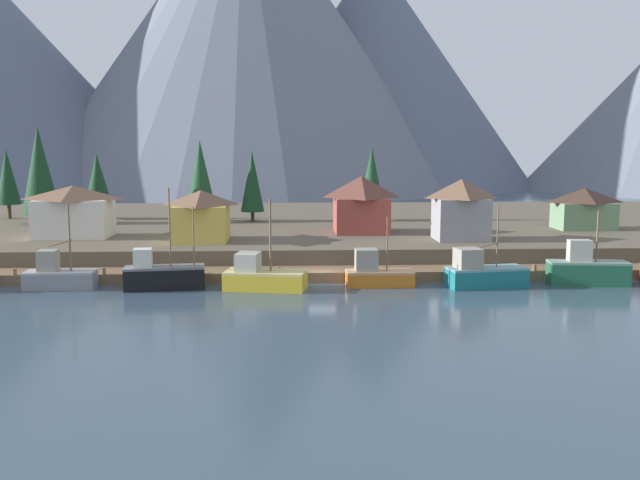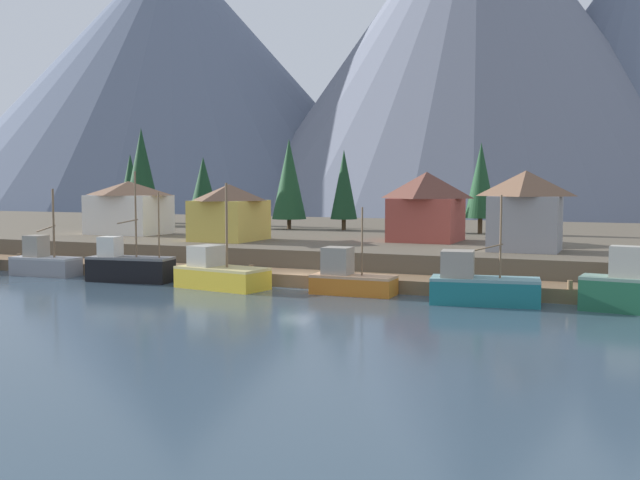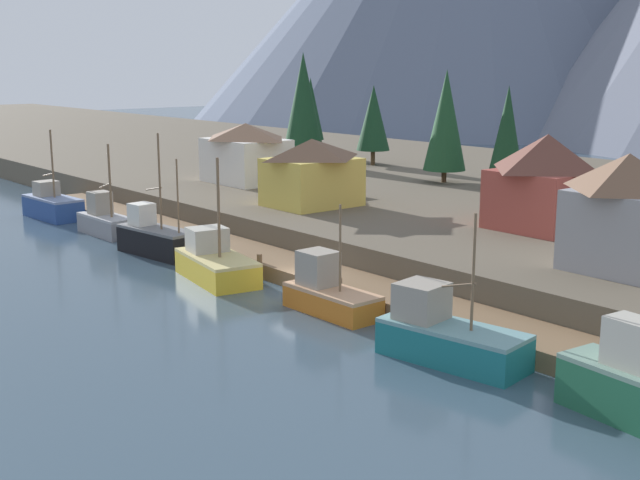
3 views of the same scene
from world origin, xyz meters
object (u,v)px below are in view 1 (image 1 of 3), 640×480
(fishing_boat_teal, at_px, (483,273))
(house_yellow, at_px, (201,215))
(house_white, at_px, (74,211))
(conifer_mid_right, at_px, (39,170))
(conifer_mid_left, at_px, (200,177))
(house_grey, at_px, (461,209))
(house_red, at_px, (361,204))
(conifer_near_right, at_px, (252,181))
(conifer_near_left, at_px, (7,177))
(fishing_boat_black, at_px, (163,275))
(conifer_back_left, at_px, (372,177))
(fishing_boat_green, at_px, (587,270))
(conifer_back_right, at_px, (98,180))
(fishing_boat_grey, at_px, (58,276))
(fishing_boat_orange, at_px, (376,273))
(house_green, at_px, (584,208))
(fishing_boat_yellow, at_px, (263,277))

(fishing_boat_teal, relative_size, house_yellow, 1.05)
(fishing_boat_teal, distance_m, house_white, 45.03)
(house_white, distance_m, conifer_mid_right, 16.48)
(conifer_mid_left, distance_m, conifer_mid_right, 20.55)
(house_grey, distance_m, house_red, 12.27)
(house_white, distance_m, conifer_near_right, 24.72)
(conifer_near_left, xyz_separation_m, conifer_mid_right, (6.64, -6.45, 1.14))
(fishing_boat_black, distance_m, house_grey, 32.82)
(conifer_back_left, bearing_deg, house_red, -102.07)
(house_red, height_order, conifer_near_right, conifer_near_right)
(fishing_boat_teal, relative_size, conifer_near_right, 0.79)
(fishing_boat_green, distance_m, house_yellow, 39.07)
(conifer_near_right, relative_size, conifer_back_right, 1.05)
(conifer_near_right, bearing_deg, conifer_mid_right, -176.03)
(conifer_near_left, relative_size, conifer_back_right, 1.07)
(fishing_boat_green, xyz_separation_m, house_white, (-51.16, 16.72, 4.05))
(conifer_mid_left, distance_m, conifer_back_right, 15.18)
(fishing_boat_black, relative_size, house_grey, 1.37)
(fishing_boat_grey, relative_size, fishing_boat_orange, 1.19)
(fishing_boat_green, bearing_deg, conifer_back_left, 122.47)
(fishing_boat_black, relative_size, house_green, 1.28)
(fishing_boat_orange, relative_size, house_grey, 0.96)
(house_yellow, relative_size, conifer_back_left, 0.71)
(house_green, bearing_deg, fishing_boat_teal, -129.95)
(house_red, relative_size, conifer_mid_right, 0.54)
(house_green, xyz_separation_m, conifer_near_right, (-40.81, 10.77, 2.80))
(fishing_boat_green, distance_m, house_green, 23.52)
(house_green, relative_size, conifer_back_left, 0.71)
(fishing_boat_grey, relative_size, house_red, 1.11)
(conifer_mid_right, bearing_deg, conifer_near_right, 3.97)
(conifer_mid_right, bearing_deg, fishing_boat_grey, -68.95)
(fishing_boat_orange, distance_m, house_yellow, 21.88)
(fishing_boat_green, height_order, house_white, house_white)
(house_white, bearing_deg, fishing_boat_orange, -27.34)
(fishing_boat_yellow, distance_m, fishing_boat_green, 29.64)
(conifer_mid_right, bearing_deg, house_grey, -19.31)
(house_green, xyz_separation_m, conifer_back_right, (-62.17, 14.25, 2.79))
(house_red, bearing_deg, conifer_near_right, 136.33)
(conifer_back_right, bearing_deg, fishing_boat_grey, -80.91)
(fishing_boat_teal, height_order, conifer_back_left, conifer_back_left)
(fishing_boat_black, bearing_deg, fishing_boat_green, -6.92)
(fishing_boat_black, bearing_deg, conifer_near_right, 71.70)
(fishing_boat_teal, bearing_deg, fishing_boat_green, -5.90)
(house_green, bearing_deg, house_grey, -152.82)
(house_grey, xyz_separation_m, house_red, (-10.13, 6.93, 0.02))
(conifer_mid_left, xyz_separation_m, conifer_back_left, (22.84, 0.67, -0.19))
(fishing_boat_yellow, xyz_separation_m, conifer_back_left, (13.56, 32.94, 7.20))
(fishing_boat_orange, distance_m, house_red, 19.87)
(fishing_boat_yellow, distance_m, fishing_boat_orange, 10.32)
(house_red, bearing_deg, house_white, -174.98)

